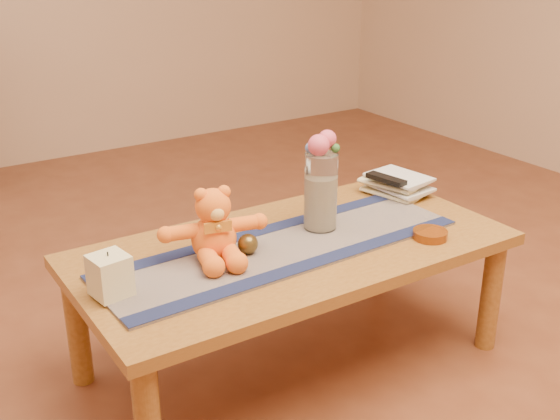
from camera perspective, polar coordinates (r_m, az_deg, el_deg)
floor at (r=2.46m, az=1.00°, el=-12.39°), size 5.50×5.50×0.00m
coffee_table_top at (r=2.24m, az=1.08°, el=-3.29°), size 1.40×0.70×0.04m
table_leg_fr at (r=2.55m, az=16.95°, el=-6.73°), size 0.07×0.07×0.41m
table_leg_bl at (r=2.35m, az=-16.34°, el=-9.21°), size 0.07×0.07×0.41m
table_leg_br at (r=2.90m, az=8.37°, el=-2.27°), size 0.07×0.07×0.41m
persian_runner at (r=2.20m, az=0.29°, el=-3.15°), size 1.21×0.39×0.01m
runner_border_near at (r=2.09m, az=2.59°, el=-4.41°), size 1.20×0.10×0.00m
runner_border_far at (r=2.30m, az=-1.78°, el=-1.77°), size 1.20×0.10×0.00m
teddy_bear at (r=2.10m, az=-5.50°, el=-1.16°), size 0.37×0.32×0.21m
pillar_candle at (r=1.95m, az=-13.82°, el=-5.24°), size 0.11×0.11×0.12m
candle_wick at (r=1.92m, az=-13.99°, el=-3.53°), size 0.00×0.00×0.01m
glass_vase at (r=2.29m, az=3.37°, el=1.53°), size 0.11×0.11×0.26m
potpourri_fill at (r=2.30m, az=3.35°, el=0.62°), size 0.09×0.09×0.18m
rose_left at (r=2.22m, az=3.20°, el=5.35°), size 0.07×0.07×0.07m
rose_right at (r=2.25m, az=3.91°, el=5.86°), size 0.06×0.06×0.06m
blue_flower_back at (r=2.27m, az=3.14°, el=5.57°), size 0.04×0.04×0.04m
blue_flower_side at (r=2.24m, az=2.53°, el=5.13°), size 0.04×0.04×0.04m
leaf_sprig at (r=2.25m, az=4.58°, el=5.10°), size 0.03×0.03×0.03m
bronze_ball at (r=2.14m, az=-2.66°, el=-2.80°), size 0.07×0.07×0.06m
book_bottom at (r=2.62m, az=8.46°, el=1.06°), size 0.21×0.26×0.02m
book_lower at (r=2.62m, az=8.62°, el=1.46°), size 0.19×0.24×0.02m
book_upper at (r=2.61m, az=8.38°, el=1.83°), size 0.22×0.26×0.02m
book_top at (r=2.61m, az=8.62°, el=2.24°), size 0.19×0.24×0.02m
tv_remote at (r=2.59m, az=8.73°, el=2.54°), size 0.07×0.17×0.02m
amber_dish at (r=2.32m, az=12.24°, el=-1.98°), size 0.14×0.14×0.03m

